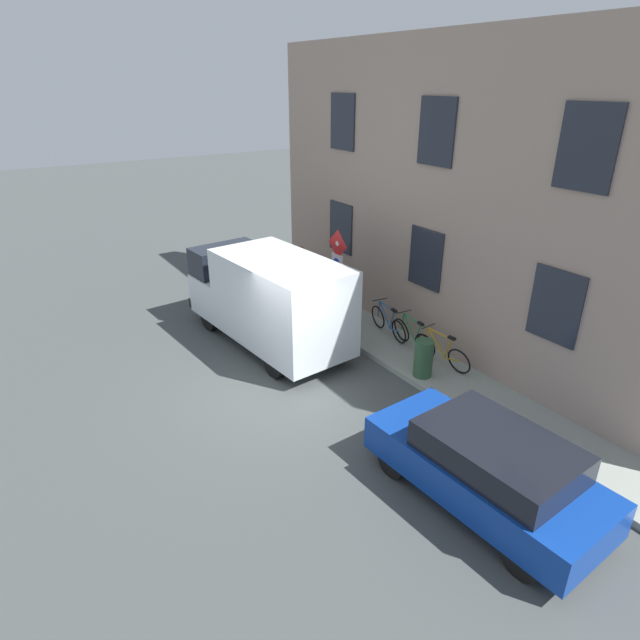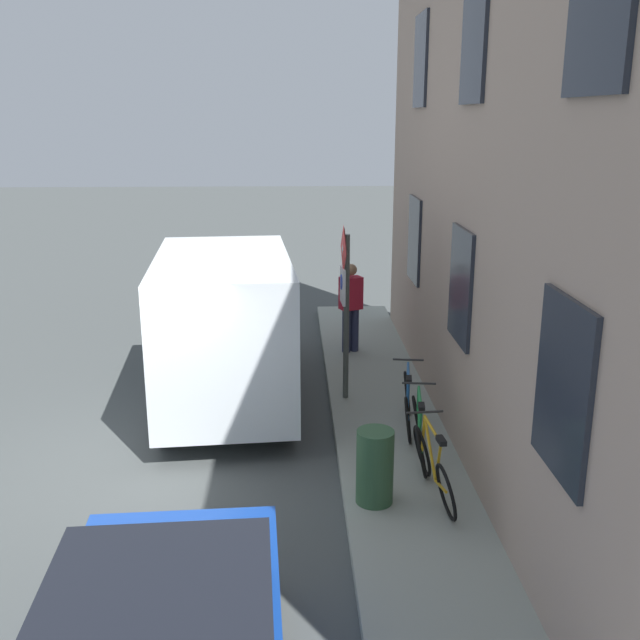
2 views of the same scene
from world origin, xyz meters
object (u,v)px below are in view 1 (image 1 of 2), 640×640
(delivery_van, at_px, (268,297))
(sign_post_stacked, at_px, (338,266))
(bicycle_orange, at_px, (441,351))
(bicycle_blue, at_px, (388,323))
(bicycle_green, at_px, (413,336))
(litter_bin, at_px, (423,358))
(pedestrian, at_px, (301,271))
(parked_hatchback, at_px, (488,466))

(delivery_van, bearing_deg, sign_post_stacked, -107.06)
(bicycle_orange, xyz_separation_m, bicycle_blue, (0.00, 1.99, 0.00))
(bicycle_green, distance_m, litter_bin, 1.33)
(sign_post_stacked, distance_m, delivery_van, 2.04)
(bicycle_orange, relative_size, bicycle_green, 1.00)
(sign_post_stacked, xyz_separation_m, pedestrian, (0.30, 2.37, -0.87))
(sign_post_stacked, height_order, pedestrian, sign_post_stacked)
(bicycle_blue, height_order, pedestrian, pedestrian)
(parked_hatchback, relative_size, bicycle_green, 2.38)
(bicycle_blue, distance_m, pedestrian, 3.64)
(delivery_van, xyz_separation_m, bicycle_green, (2.76, -2.60, -0.82))
(parked_hatchback, distance_m, pedestrian, 9.38)
(pedestrian, xyz_separation_m, litter_bin, (-0.16, -5.66, -0.48))
(sign_post_stacked, bearing_deg, pedestrian, 82.70)
(bicycle_blue, height_order, litter_bin, litter_bin)
(parked_hatchback, height_order, litter_bin, parked_hatchback)
(parked_hatchback, bearing_deg, litter_bin, -31.49)
(sign_post_stacked, bearing_deg, bicycle_green, -68.54)
(bicycle_green, bearing_deg, litter_bin, 154.29)
(sign_post_stacked, bearing_deg, bicycle_orange, -74.93)
(sign_post_stacked, xyz_separation_m, bicycle_blue, (0.86, -1.18, -1.43))
(parked_hatchback, bearing_deg, bicycle_blue, -27.95)
(delivery_van, xyz_separation_m, bicycle_orange, (2.76, -3.60, -0.82))
(sign_post_stacked, bearing_deg, parked_hatchback, -104.54)
(bicycle_blue, bearing_deg, parked_hatchback, 163.05)
(delivery_van, bearing_deg, bicycle_orange, -147.05)
(bicycle_orange, height_order, bicycle_blue, same)
(parked_hatchback, height_order, bicycle_orange, parked_hatchback)
(bicycle_green, bearing_deg, bicycle_blue, 6.96)
(litter_bin, bearing_deg, pedestrian, 88.34)
(parked_hatchback, xyz_separation_m, pedestrian, (2.06, 9.14, 0.34))
(sign_post_stacked, xyz_separation_m, bicycle_green, (0.86, -2.18, -1.43))
(sign_post_stacked, height_order, parked_hatchback, sign_post_stacked)
(bicycle_orange, xyz_separation_m, pedestrian, (-0.55, 5.54, 0.56))
(sign_post_stacked, bearing_deg, litter_bin, -87.57)
(parked_hatchback, xyz_separation_m, bicycle_orange, (2.61, 3.60, -0.22))
(bicycle_blue, bearing_deg, bicycle_orange, -171.96)
(bicycle_orange, distance_m, bicycle_blue, 1.99)
(parked_hatchback, bearing_deg, pedestrian, -15.61)
(bicycle_blue, xyz_separation_m, litter_bin, (-0.72, -2.11, 0.08))
(bicycle_orange, bearing_deg, delivery_van, 32.71)
(sign_post_stacked, relative_size, pedestrian, 1.56)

